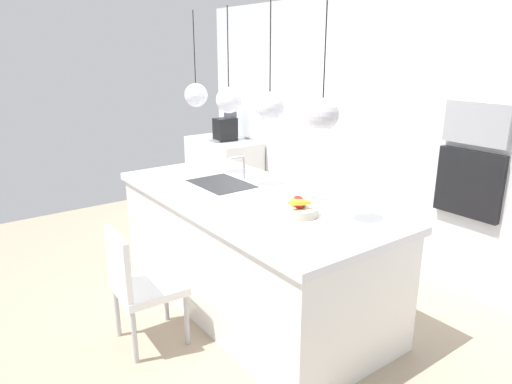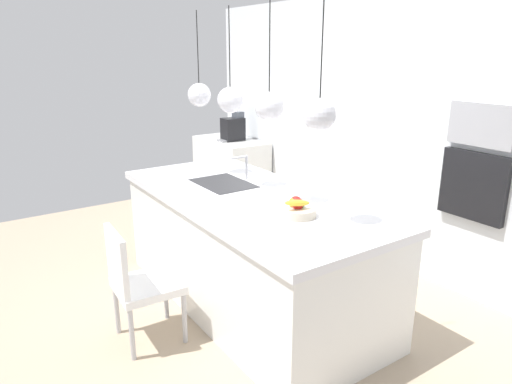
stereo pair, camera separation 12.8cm
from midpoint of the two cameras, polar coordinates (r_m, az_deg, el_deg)
The scene contains 15 objects.
floor at distance 4.08m, azimuth -1.78°, elevation -13.18°, with size 6.60×6.60×0.00m, color tan.
back_wall at distance 4.72m, azimuth 14.92°, elevation 7.30°, with size 6.00×0.10×2.60m, color white.
kitchen_island at distance 3.86m, azimuth -1.84°, elevation -7.07°, with size 2.55×1.14×0.95m.
sink_basin at distance 4.02m, azimuth -5.16°, elevation 0.95°, with size 0.56×0.40×0.02m, color #2D2D30.
faucet at distance 4.09m, azimuth -2.67°, elevation 3.43°, with size 0.02×0.17×0.22m.
fruit_bowl at distance 3.24m, azimuth 4.24°, elevation -1.99°, with size 0.25×0.26×0.14m.
side_counter at distance 6.44m, azimuth -4.59°, elevation 2.53°, with size 1.10×0.60×0.89m, color white.
coffee_machine at distance 6.26m, azimuth -4.37°, elevation 7.77°, with size 0.20×0.35×0.38m.
microwave at distance 4.11m, azimuth 24.77°, elevation 7.65°, with size 0.54×0.08×0.34m, color #9E9EA3.
oven at distance 4.21m, azimuth 23.93°, elevation 0.95°, with size 0.56×0.08×0.56m, color black.
chair_near at distance 3.44m, azimuth -15.18°, elevation -10.69°, with size 0.46×0.47×0.89m.
pendant_light_left at distance 4.22m, azimuth -8.26°, elevation 11.71°, with size 0.21×0.21×0.81m.
pendant_light_center_left at distance 3.77m, azimuth -4.35°, elevation 11.21°, with size 0.21×0.21×0.81m.
pendant_light_center_right at distance 3.33m, azimuth 0.59°, elevation 10.49°, with size 0.21×0.21×0.81m.
pendant_light_right at distance 2.93m, azimuth 6.91°, elevation 9.46°, with size 0.21×0.21×0.81m.
Camera 1 is at (2.87, -2.04, 2.06)m, focal length 32.58 mm.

